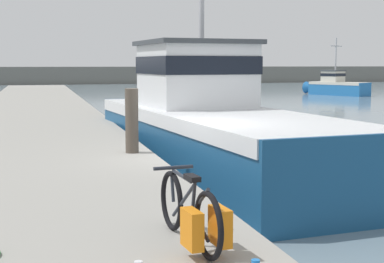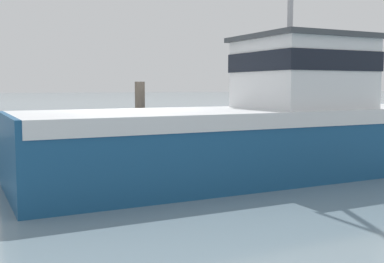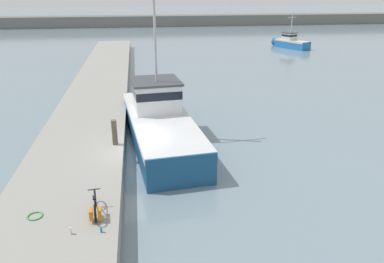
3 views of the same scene
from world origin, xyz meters
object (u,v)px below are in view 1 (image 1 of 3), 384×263
bicycle_touring (194,216)px  mooring_post (132,121)px  fishing_boat_main (207,124)px  boat_white_moored (336,85)px

bicycle_touring → mooring_post: 6.36m
bicycle_touring → mooring_post: bearing=80.8°
fishing_boat_main → mooring_post: bearing=-137.0°
boat_white_moored → mooring_post: size_ratio=4.82×
fishing_boat_main → mooring_post: 3.65m
boat_white_moored → fishing_boat_main: bearing=-149.0°
fishing_boat_main → bicycle_touring: bearing=-112.9°
mooring_post → fishing_boat_main: bearing=49.0°
boat_white_moored → mooring_post: boat_white_moored is taller
boat_white_moored → bicycle_touring: bearing=-145.8°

